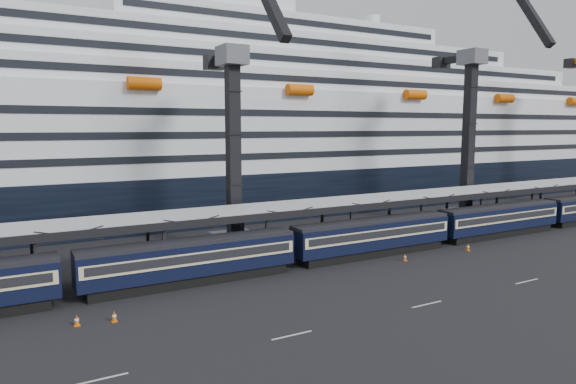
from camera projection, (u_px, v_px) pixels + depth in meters
name	position (u px, v px, depth m)	size (l,w,h in m)	color
ground	(503.00, 268.00, 49.75)	(260.00, 260.00, 0.00)	black
train	(397.00, 232.00, 55.83)	(133.05, 3.00, 4.05)	black
canopy	(405.00, 197.00, 61.17)	(130.00, 6.25, 5.53)	#A2A5AA
cruise_ship	(272.00, 134.00, 87.36)	(214.09, 28.84, 34.00)	black
crane_dark_near	(235.00, 142.00, 54.51)	(4.50, 17.75, 35.08)	#4B4D52
crane_dark_mid	(471.00, 128.00, 70.58)	(4.50, 18.24, 39.64)	#4B4D52
traffic_cone_a	(114.00, 316.00, 35.90)	(0.40, 0.40, 0.80)	#E65C07
traffic_cone_b	(77.00, 320.00, 35.15)	(0.41, 0.41, 0.82)	#E65C07
traffic_cone_c	(405.00, 257.00, 52.27)	(0.39, 0.39, 0.78)	#E65C07
traffic_cone_d	(468.00, 247.00, 56.54)	(0.42, 0.42, 0.83)	#E65C07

